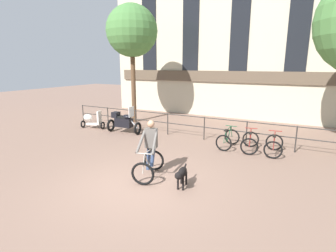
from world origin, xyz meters
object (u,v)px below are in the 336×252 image
at_px(cyclist_with_bike, 150,152).
at_px(parked_bicycle_near_lamp, 228,139).
at_px(parked_bicycle_mid_right, 274,145).
at_px(parked_scooter, 92,120).
at_px(dog, 181,174).
at_px(parked_motorcycle, 124,122).
at_px(parked_bicycle_mid_left, 250,142).

distance_m(cyclist_with_bike, parked_bicycle_near_lamp, 4.12).
bearing_deg(parked_bicycle_mid_right, cyclist_with_bike, 47.28).
height_order(cyclist_with_bike, parked_scooter, cyclist_with_bike).
distance_m(dog, parked_bicycle_mid_right, 4.59).
bearing_deg(parked_motorcycle, dog, -132.66).
distance_m(cyclist_with_bike, parked_motorcycle, 5.44).
bearing_deg(parked_bicycle_near_lamp, parked_scooter, 3.95).
height_order(parked_motorcycle, parked_scooter, parked_motorcycle).
height_order(parked_bicycle_mid_left, parked_bicycle_mid_right, same).
distance_m(dog, parked_bicycle_mid_left, 4.31).
distance_m(parked_bicycle_mid_left, parked_scooter, 8.21).
height_order(parked_bicycle_mid_left, parked_scooter, parked_scooter).
relative_size(parked_motorcycle, parked_scooter, 1.31).
bearing_deg(parked_bicycle_near_lamp, parked_motorcycle, 3.91).
distance_m(parked_bicycle_mid_right, parked_scooter, 9.09).
height_order(dog, parked_bicycle_near_lamp, parked_bicycle_near_lamp).
xyz_separation_m(cyclist_with_bike, parked_bicycle_mid_left, (2.20, 3.88, -0.41)).
distance_m(parked_motorcycle, parked_bicycle_near_lamp, 5.25).
bearing_deg(dog, parked_bicycle_mid_right, 54.83).
bearing_deg(parked_bicycle_near_lamp, parked_bicycle_mid_right, -177.20).
relative_size(cyclist_with_bike, parked_motorcycle, 0.97).
height_order(dog, parked_bicycle_mid_left, parked_bicycle_mid_left).
bearing_deg(parked_motorcycle, parked_scooter, 87.14).
bearing_deg(cyclist_with_bike, dog, -29.84).
relative_size(parked_bicycle_mid_right, parked_scooter, 0.87).
relative_size(cyclist_with_bike, parked_scooter, 1.27).
bearing_deg(cyclist_with_bike, parked_bicycle_near_lamp, 56.03).
xyz_separation_m(cyclist_with_bike, parked_bicycle_mid_right, (3.08, 3.88, -0.41)).
xyz_separation_m(parked_bicycle_mid_right, parked_scooter, (-9.09, -0.15, 0.10)).
height_order(parked_bicycle_near_lamp, parked_scooter, parked_scooter).
distance_m(dog, parked_motorcycle, 6.57).
relative_size(dog, parked_motorcycle, 0.58).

